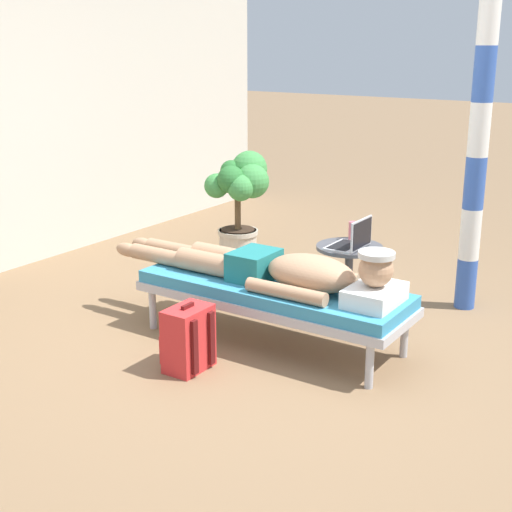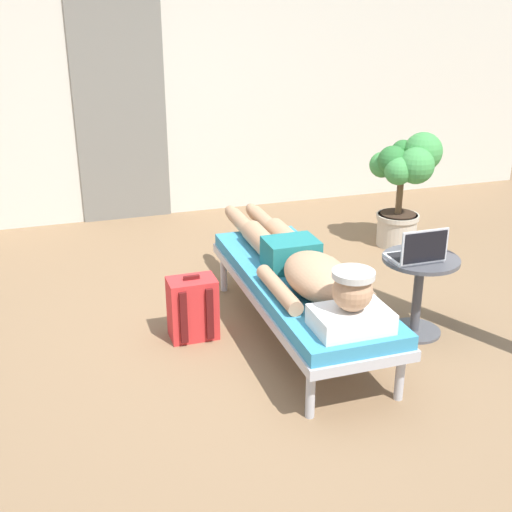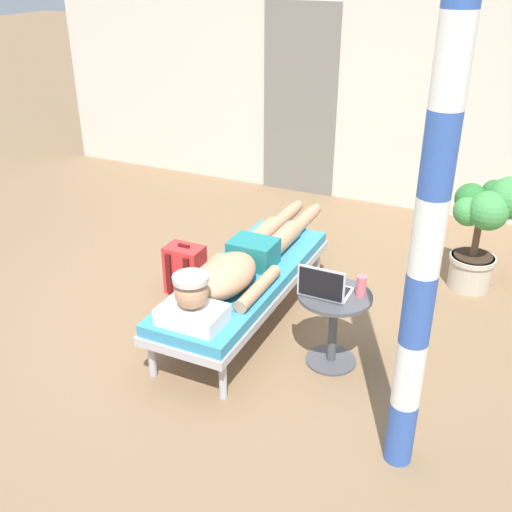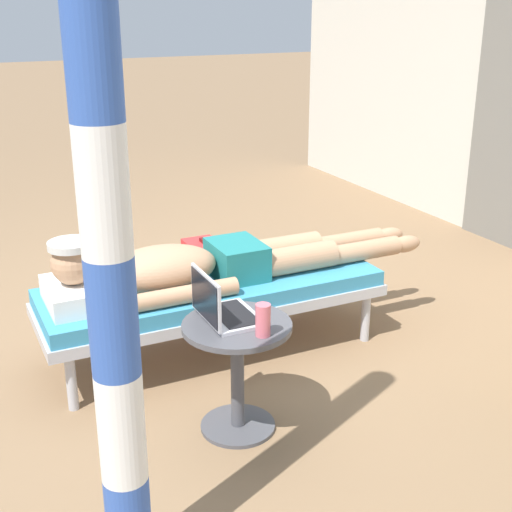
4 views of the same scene
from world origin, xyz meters
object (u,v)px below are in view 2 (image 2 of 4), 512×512
object	(u,v)px
laptop	(418,253)
drink_glass	(439,242)
side_table	(419,282)
backpack	(193,308)
person_reclining	(303,265)
potted_plant	(405,178)
lounge_chair	(299,287)

from	to	relation	value
laptop	drink_glass	world-z (taller)	laptop
side_table	backpack	world-z (taller)	side_table
drink_glass	backpack	size ratio (longest dim) A/B	0.33
drink_glass	person_reclining	bearing A→B (deg)	174.72
drink_glass	backpack	distance (m)	1.61
backpack	potted_plant	distance (m)	2.38
person_reclining	side_table	bearing A→B (deg)	-10.21
backpack	drink_glass	bearing A→B (deg)	-12.77
potted_plant	person_reclining	bearing A→B (deg)	-138.06
laptop	backpack	distance (m)	1.44
backpack	side_table	bearing A→B (deg)	-16.09
side_table	backpack	size ratio (longest dim) A/B	1.23
side_table	backpack	xyz separation A→B (m)	(-1.38, 0.40, -0.16)
laptop	drink_glass	distance (m)	0.23
drink_glass	laptop	bearing A→B (deg)	-154.03
lounge_chair	drink_glass	xyz separation A→B (m)	(0.89, -0.13, 0.25)
drink_glass	backpack	world-z (taller)	drink_glass
side_table	potted_plant	xyz separation A→B (m)	(0.72, 1.45, 0.25)
potted_plant	side_table	bearing A→B (deg)	-116.53
person_reclining	drink_glass	size ratio (longest dim) A/B	15.51
person_reclining	potted_plant	size ratio (longest dim) A/B	2.22
side_table	potted_plant	distance (m)	1.64
person_reclining	potted_plant	distance (m)	1.97
lounge_chair	potted_plant	size ratio (longest dim) A/B	1.89
side_table	drink_glass	distance (m)	0.29
side_table	potted_plant	size ratio (longest dim) A/B	0.53
side_table	drink_glass	world-z (taller)	drink_glass
side_table	laptop	bearing A→B (deg)	-139.48
drink_glass	backpack	xyz separation A→B (m)	(-1.53, 0.35, -0.40)
person_reclining	drink_glass	distance (m)	0.90
laptop	backpack	world-z (taller)	laptop
lounge_chair	person_reclining	size ratio (longest dim) A/B	0.85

